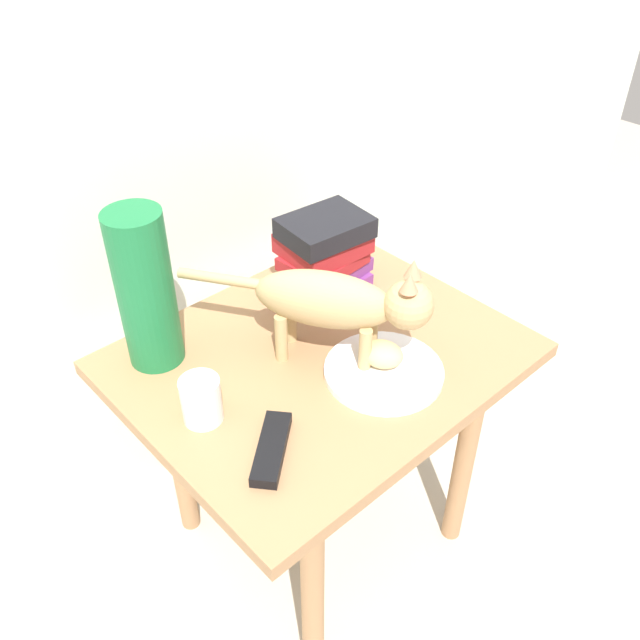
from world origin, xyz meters
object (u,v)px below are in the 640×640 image
object	(u,v)px
side_table	(320,384)
tv_remote	(272,448)
bread_roll	(382,354)
green_vase	(145,290)
cat	(340,302)
candle_jar	(202,402)
book_stack	(324,254)
plate	(384,371)

from	to	relation	value
side_table	tv_remote	world-z (taller)	tv_remote
bread_roll	green_vase	distance (m)	0.44
cat	candle_jar	bearing A→B (deg)	171.30
cat	candle_jar	size ratio (longest dim) A/B	4.89
bread_roll	cat	bearing A→B (deg)	112.88
book_stack	green_vase	bearing A→B (deg)	172.78
candle_jar	tv_remote	xyz separation A→B (m)	(0.04, -0.14, -0.03)
candle_jar	side_table	bearing A→B (deg)	-1.78
cat	bread_roll	bearing A→B (deg)	-67.12
book_stack	tv_remote	bearing A→B (deg)	-143.21
book_stack	cat	bearing A→B (deg)	-125.74
plate	book_stack	world-z (taller)	book_stack
book_stack	tv_remote	world-z (taller)	book_stack
bread_roll	cat	xyz separation A→B (m)	(-0.03, 0.08, 0.09)
book_stack	candle_jar	world-z (taller)	book_stack
candle_jar	green_vase	bearing A→B (deg)	81.62
plate	tv_remote	size ratio (longest dim) A/B	1.48
side_table	green_vase	xyz separation A→B (m)	(-0.24, 0.20, 0.24)
cat	side_table	bearing A→B (deg)	116.76
plate	tv_remote	xyz separation A→B (m)	(-0.27, -0.01, 0.00)
bread_roll	book_stack	world-z (taller)	book_stack
book_stack	green_vase	xyz separation A→B (m)	(-0.39, 0.05, 0.07)
bread_roll	plate	bearing A→B (deg)	-115.06
plate	tv_remote	bearing A→B (deg)	-178.53
side_table	cat	world-z (taller)	cat
green_vase	plate	bearing A→B (deg)	-49.26
plate	book_stack	bearing A→B (deg)	68.88
book_stack	candle_jar	xyz separation A→B (m)	(-0.42, -0.14, -0.05)
cat	book_stack	distance (m)	0.24
side_table	bread_roll	size ratio (longest dim) A/B	9.13
plate	bread_roll	xyz separation A→B (m)	(0.01, 0.01, 0.03)
book_stack	bread_roll	bearing A→B (deg)	-110.94
book_stack	candle_jar	bearing A→B (deg)	-160.95
plate	book_stack	distance (m)	0.31
side_table	plate	xyz separation A→B (m)	(0.05, -0.13, 0.09)
book_stack	tv_remote	xyz separation A→B (m)	(-0.38, -0.29, -0.08)
bread_roll	book_stack	size ratio (longest dim) A/B	0.42
plate	candle_jar	distance (m)	0.34
side_table	cat	size ratio (longest dim) A/B	1.76
cat	green_vase	bearing A→B (deg)	137.04
bread_roll	green_vase	bearing A→B (deg)	132.35
green_vase	tv_remote	xyz separation A→B (m)	(0.01, -0.33, -0.15)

